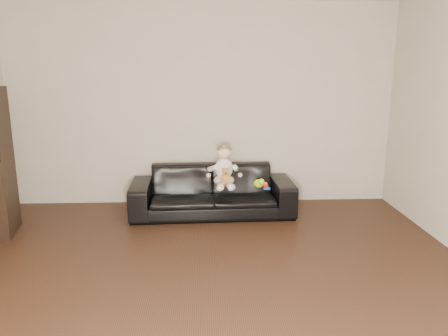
{
  "coord_description": "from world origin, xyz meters",
  "views": [
    {
      "loc": [
        0.02,
        -2.97,
        1.82
      ],
      "look_at": [
        0.26,
        2.15,
        0.6
      ],
      "focal_mm": 35.0,
      "sensor_mm": 36.0,
      "label": 1
    }
  ],
  "objects_px": {
    "teddy_bear": "(225,176)",
    "toy_green": "(259,183)",
    "baby": "(224,168)",
    "toy_rattle": "(266,186)",
    "toy_blue_disc": "(267,188)",
    "sofa": "(212,191)"
  },
  "relations": [
    {
      "from": "toy_green",
      "to": "toy_blue_disc",
      "type": "height_order",
      "value": "toy_green"
    },
    {
      "from": "baby",
      "to": "toy_green",
      "type": "bearing_deg",
      "value": -23.58
    },
    {
      "from": "sofa",
      "to": "baby",
      "type": "relative_size",
      "value": 4.0
    },
    {
      "from": "toy_blue_disc",
      "to": "toy_rattle",
      "type": "bearing_deg",
      "value": 109.9
    },
    {
      "from": "sofa",
      "to": "toy_green",
      "type": "distance_m",
      "value": 0.61
    },
    {
      "from": "baby",
      "to": "toy_green",
      "type": "distance_m",
      "value": 0.46
    },
    {
      "from": "sofa",
      "to": "toy_green",
      "type": "bearing_deg",
      "value": -22.27
    },
    {
      "from": "sofa",
      "to": "toy_rattle",
      "type": "bearing_deg",
      "value": -22.09
    },
    {
      "from": "sofa",
      "to": "toy_blue_disc",
      "type": "height_order",
      "value": "sofa"
    },
    {
      "from": "baby",
      "to": "toy_green",
      "type": "xyz_separation_m",
      "value": [
        0.41,
        -0.1,
        -0.17
      ]
    },
    {
      "from": "sofa",
      "to": "teddy_bear",
      "type": "relative_size",
      "value": 10.18
    },
    {
      "from": "teddy_bear",
      "to": "baby",
      "type": "bearing_deg",
      "value": 98.35
    },
    {
      "from": "sofa",
      "to": "teddy_bear",
      "type": "xyz_separation_m",
      "value": [
        0.15,
        -0.26,
        0.25
      ]
    },
    {
      "from": "toy_green",
      "to": "sofa",
      "type": "bearing_deg",
      "value": 159.5
    },
    {
      "from": "toy_green",
      "to": "toy_rattle",
      "type": "bearing_deg",
      "value": -19.12
    },
    {
      "from": "baby",
      "to": "toy_rattle",
      "type": "relative_size",
      "value": 7.81
    },
    {
      "from": "baby",
      "to": "teddy_bear",
      "type": "height_order",
      "value": "baby"
    },
    {
      "from": "sofa",
      "to": "baby",
      "type": "distance_m",
      "value": 0.36
    },
    {
      "from": "baby",
      "to": "toy_rattle",
      "type": "height_order",
      "value": "baby"
    },
    {
      "from": "toy_rattle",
      "to": "baby",
      "type": "bearing_deg",
      "value": 165.77
    },
    {
      "from": "teddy_bear",
      "to": "toy_green",
      "type": "distance_m",
      "value": 0.42
    },
    {
      "from": "toy_rattle",
      "to": "toy_blue_disc",
      "type": "distance_m",
      "value": 0.04
    }
  ]
}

